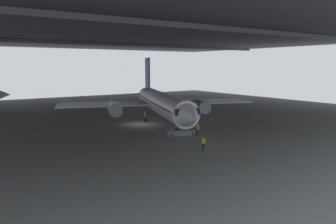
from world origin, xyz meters
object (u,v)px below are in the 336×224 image
object	(u,v)px
boarding_stairs	(181,130)
crew_worker_by_stairs	(198,129)
airplane_main	(161,103)
crew_worker_near_nose	(204,142)
baggage_tug	(179,111)

from	to	relation	value
boarding_stairs	crew_worker_by_stairs	size ratio (longest dim) A/B	2.61
airplane_main	crew_worker_near_nose	distance (m)	18.72
boarding_stairs	baggage_tug	size ratio (longest dim) A/B	1.83
crew_worker_by_stairs	boarding_stairs	bearing A→B (deg)	127.02
baggage_tug	crew_worker_by_stairs	bearing A→B (deg)	-119.09
baggage_tug	airplane_main	bearing A→B (deg)	-139.66
airplane_main	boarding_stairs	distance (m)	10.13
boarding_stairs	crew_worker_by_stairs	distance (m)	2.38
airplane_main	crew_worker_by_stairs	distance (m)	11.59
crew_worker_by_stairs	baggage_tug	xyz separation A→B (m)	(10.68, 19.20, -0.48)
airplane_main	baggage_tug	xyz separation A→B (m)	(9.34, 7.93, -2.85)
boarding_stairs	baggage_tug	bearing A→B (deg)	55.04
boarding_stairs	crew_worker_near_nose	distance (m)	8.79
crew_worker_near_nose	baggage_tug	xyz separation A→B (m)	(15.02, 25.60, -0.42)
airplane_main	baggage_tug	world-z (taller)	airplane_main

